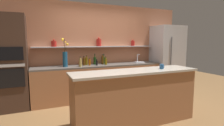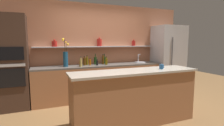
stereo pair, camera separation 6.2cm
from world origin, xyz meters
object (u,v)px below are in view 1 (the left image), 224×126
(bottle_spirit_3, at_px, (102,60))
(flower_vase, at_px, (65,58))
(coffee_mug, at_px, (162,67))
(sink_fixture, at_px, (139,62))
(bottle_spirit_5, at_px, (84,62))
(bottle_spirit_8, at_px, (80,63))
(bottle_wine_7, at_px, (95,61))
(bottle_oil_6, at_px, (106,62))
(bottle_sauce_0, at_px, (80,63))
(bottle_sauce_1, at_px, (97,63))
(oven_tower, at_px, (10,63))
(bottle_oil_4, at_px, (86,61))
(bottle_wine_9, at_px, (104,60))
(refrigerator, at_px, (167,58))
(bottle_sauce_2, at_px, (90,62))

(bottle_spirit_3, bearing_deg, flower_vase, -175.41)
(coffee_mug, bearing_deg, sink_fixture, 71.29)
(bottle_spirit_5, xyz_separation_m, bottle_spirit_8, (-0.14, -0.20, 0.00))
(bottle_wine_7, bearing_deg, bottle_oil_6, -35.17)
(bottle_oil_6, bearing_deg, sink_fixture, 3.16)
(bottle_sauce_0, bearing_deg, bottle_sauce_1, -0.84)
(oven_tower, bearing_deg, coffee_mug, -32.33)
(bottle_oil_4, bearing_deg, bottle_wine_9, 5.74)
(refrigerator, height_order, sink_fixture, refrigerator)
(flower_vase, xyz_separation_m, bottle_wine_7, (0.82, 0.14, -0.13))
(bottle_sauce_0, relative_size, bottle_spirit_5, 0.71)
(bottle_spirit_3, xyz_separation_m, coffee_mug, (0.55, -1.84, 0.03))
(bottle_spirit_5, xyz_separation_m, bottle_oil_6, (0.58, -0.10, -0.01))
(bottle_sauce_2, distance_m, bottle_oil_4, 0.15)
(oven_tower, xyz_separation_m, bottle_sauce_2, (1.84, -0.02, -0.07))
(bottle_wine_7, height_order, coffee_mug, bottle_wine_7)
(bottle_sauce_0, distance_m, bottle_oil_4, 0.30)
(bottle_wine_9, bearing_deg, bottle_sauce_2, -158.25)
(flower_vase, relative_size, bottle_oil_4, 2.79)
(bottle_oil_6, height_order, bottle_wine_7, bottle_wine_7)
(bottle_sauce_0, bearing_deg, bottle_oil_6, 1.67)
(bottle_oil_4, bearing_deg, bottle_sauce_0, -139.97)
(sink_fixture, bearing_deg, bottle_spirit_5, 178.76)
(bottle_oil_6, height_order, bottle_spirit_8, bottle_spirit_8)
(refrigerator, bearing_deg, bottle_spirit_8, -177.72)
(bottle_sauce_2, relative_size, bottle_wine_7, 0.67)
(bottle_spirit_3, height_order, bottle_wine_7, bottle_wine_7)
(bottle_sauce_0, relative_size, bottle_spirit_3, 0.63)
(bottle_sauce_2, xyz_separation_m, bottle_oil_6, (0.45, -0.03, 0.00))
(bottle_spirit_5, bearing_deg, bottle_oil_6, -9.46)
(oven_tower, bearing_deg, bottle_sauce_0, -2.57)
(oven_tower, height_order, bottle_spirit_8, oven_tower)
(bottle_sauce_1, relative_size, bottle_sauce_2, 0.84)
(flower_vase, relative_size, bottle_sauce_0, 4.12)
(bottle_sauce_2, xyz_separation_m, bottle_spirit_8, (-0.27, -0.13, 0.02))
(bottle_sauce_2, bearing_deg, flower_vase, 179.42)
(bottle_sauce_1, height_order, bottle_wine_7, bottle_wine_7)
(sink_fixture, relative_size, bottle_oil_4, 1.23)
(refrigerator, height_order, bottle_wine_9, refrigerator)
(flower_vase, distance_m, bottle_sauce_1, 0.83)
(bottle_sauce_1, height_order, bottle_oil_6, bottle_oil_6)
(bottle_spirit_3, xyz_separation_m, bottle_oil_4, (-0.44, 0.05, -0.01))
(bottle_sauce_2, relative_size, bottle_oil_4, 0.77)
(sink_fixture, xyz_separation_m, coffee_mug, (-0.60, -1.77, 0.13))
(bottle_wine_7, xyz_separation_m, bottle_spirit_8, (-0.47, -0.28, -0.00))
(bottle_sauce_2, height_order, bottle_oil_4, bottle_oil_4)
(bottle_sauce_2, relative_size, bottle_spirit_3, 0.71)
(bottle_oil_6, xyz_separation_m, bottle_spirit_8, (-0.72, -0.10, 0.02))
(coffee_mug, bearing_deg, bottle_spirit_8, 127.16)
(bottle_oil_6, bearing_deg, bottle_oil_4, 161.25)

